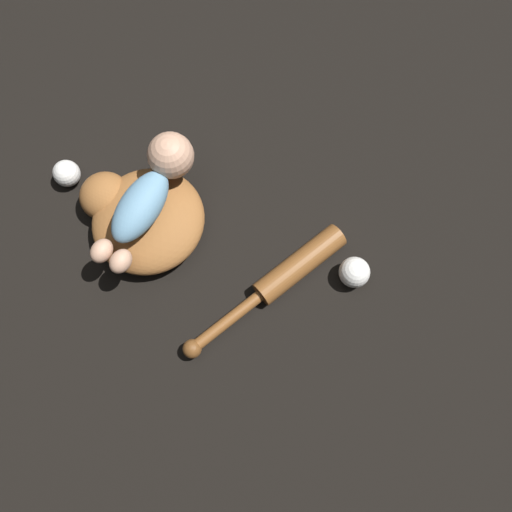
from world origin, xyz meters
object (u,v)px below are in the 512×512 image
object	(u,v)px
baseball_bat	(283,278)
baseball	(354,272)
baseball_glove	(141,216)
baseball_spare	(67,173)
baby_figure	(151,188)

from	to	relation	value
baseball_bat	baseball	size ratio (longest dim) A/B	6.27
baseball_bat	baseball	world-z (taller)	baseball
baseball_glove	baseball	xyz separation A→B (m)	(0.34, -0.43, -0.01)
baseball_spare	baseball_bat	bearing A→B (deg)	-63.80
baby_figure	baseball_spare	size ratio (longest dim) A/B	5.02
baby_figure	baseball_bat	bearing A→B (deg)	-68.16
baseball_bat	baseball_spare	world-z (taller)	baseball_spare
baby_figure	baseball	size ratio (longest dim) A/B	4.59
baby_figure	baseball	world-z (taller)	baby_figure
baby_figure	baseball_glove	bearing A→B (deg)	179.80
baby_figure	baseball_bat	world-z (taller)	baby_figure
baby_figure	baseball_bat	size ratio (longest dim) A/B	0.73
baseball_glove	baseball_bat	size ratio (longest dim) A/B	0.81
baseball_spare	baseball	bearing A→B (deg)	-57.29
baby_figure	baseball_bat	xyz separation A→B (m)	(0.13, -0.34, -0.11)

